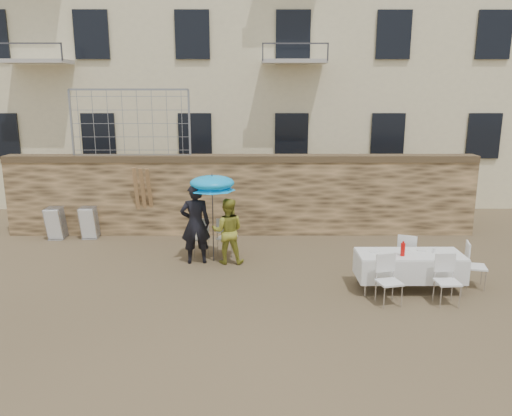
{
  "coord_description": "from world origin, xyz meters",
  "views": [
    {
      "loc": [
        0.36,
        -8.7,
        3.97
      ],
      "look_at": [
        0.4,
        2.2,
        1.4
      ],
      "focal_mm": 35.0,
      "sensor_mm": 36.0,
      "label": 1
    }
  ],
  "objects_px": {
    "couple_chair_left": "(199,236)",
    "chair_stack_left": "(59,221)",
    "table_chair_back": "(407,255)",
    "chair_stack_right": "(91,221)",
    "table_chair_front_left": "(389,281)",
    "table_chair_side": "(476,265)",
    "woman_dress": "(228,231)",
    "umbrella": "(212,186)",
    "couple_chair_right": "(227,236)",
    "man_suit": "(195,224)",
    "soda_bottle": "(403,250)",
    "table_chair_front_right": "(448,281)",
    "banquet_table": "(410,255)"
  },
  "relations": [
    {
      "from": "umbrella",
      "to": "soda_bottle",
      "type": "height_order",
      "value": "umbrella"
    },
    {
      "from": "woman_dress",
      "to": "table_chair_side",
      "type": "xyz_separation_m",
      "value": [
        5.17,
        -1.55,
        -0.3
      ]
    },
    {
      "from": "umbrella",
      "to": "chair_stack_right",
      "type": "bearing_deg",
      "value": 150.2
    },
    {
      "from": "table_chair_front_right",
      "to": "banquet_table",
      "type": "bearing_deg",
      "value": 120.97
    },
    {
      "from": "couple_chair_left",
      "to": "chair_stack_left",
      "type": "height_order",
      "value": "couple_chair_left"
    },
    {
      "from": "banquet_table",
      "to": "chair_stack_right",
      "type": "xyz_separation_m",
      "value": [
        -7.66,
        3.78,
        -0.27
      ]
    },
    {
      "from": "chair_stack_left",
      "to": "soda_bottle",
      "type": "bearing_deg",
      "value": -25.19
    },
    {
      "from": "table_chair_front_right",
      "to": "umbrella",
      "type": "bearing_deg",
      "value": 148.81
    },
    {
      "from": "woman_dress",
      "to": "soda_bottle",
      "type": "bearing_deg",
      "value": 155.37
    },
    {
      "from": "chair_stack_right",
      "to": "table_chair_front_left",
      "type": "bearing_deg",
      "value": -32.7
    },
    {
      "from": "woman_dress",
      "to": "table_chair_front_right",
      "type": "relative_size",
      "value": 1.62
    },
    {
      "from": "couple_chair_right",
      "to": "table_chair_side",
      "type": "xyz_separation_m",
      "value": [
        5.22,
        -2.1,
        0.0
      ]
    },
    {
      "from": "man_suit",
      "to": "couple_chair_right",
      "type": "distance_m",
      "value": 1.01
    },
    {
      "from": "man_suit",
      "to": "table_chair_front_left",
      "type": "bearing_deg",
      "value": 140.07
    },
    {
      "from": "chair_stack_left",
      "to": "table_chair_back",
      "type": "bearing_deg",
      "value": -18.8
    },
    {
      "from": "table_chair_side",
      "to": "chair_stack_left",
      "type": "bearing_deg",
      "value": 82.91
    },
    {
      "from": "table_chair_back",
      "to": "chair_stack_left",
      "type": "bearing_deg",
      "value": 4.55
    },
    {
      "from": "couple_chair_left",
      "to": "banquet_table",
      "type": "height_order",
      "value": "couple_chair_left"
    },
    {
      "from": "table_chair_front_left",
      "to": "chair_stack_left",
      "type": "distance_m",
      "value": 9.16
    },
    {
      "from": "couple_chair_left",
      "to": "table_chair_front_right",
      "type": "relative_size",
      "value": 1.0
    },
    {
      "from": "table_chair_front_left",
      "to": "table_chair_front_right",
      "type": "distance_m",
      "value": 1.1
    },
    {
      "from": "couple_chair_right",
      "to": "soda_bottle",
      "type": "bearing_deg",
      "value": 164.24
    },
    {
      "from": "couple_chair_right",
      "to": "table_chair_back",
      "type": "xyz_separation_m",
      "value": [
        4.02,
        -1.4,
        0.0
      ]
    },
    {
      "from": "woman_dress",
      "to": "table_chair_side",
      "type": "height_order",
      "value": "woman_dress"
    },
    {
      "from": "woman_dress",
      "to": "umbrella",
      "type": "relative_size",
      "value": 0.8
    },
    {
      "from": "table_chair_side",
      "to": "table_chair_front_right",
      "type": "bearing_deg",
      "value": 146.56
    },
    {
      "from": "chair_stack_left",
      "to": "chair_stack_right",
      "type": "relative_size",
      "value": 1.0
    },
    {
      "from": "woman_dress",
      "to": "table_chair_side",
      "type": "relative_size",
      "value": 1.62
    },
    {
      "from": "woman_dress",
      "to": "couple_chair_right",
      "type": "distance_m",
      "value": 0.63
    },
    {
      "from": "umbrella",
      "to": "couple_chair_right",
      "type": "relative_size",
      "value": 2.03
    },
    {
      "from": "table_chair_back",
      "to": "couple_chair_left",
      "type": "bearing_deg",
      "value": 6.79
    },
    {
      "from": "soda_bottle",
      "to": "chair_stack_left",
      "type": "xyz_separation_m",
      "value": [
        -8.36,
        3.93,
        -0.45
      ]
    },
    {
      "from": "banquet_table",
      "to": "chair_stack_right",
      "type": "relative_size",
      "value": 2.28
    },
    {
      "from": "soda_bottle",
      "to": "chair_stack_right",
      "type": "relative_size",
      "value": 0.28
    },
    {
      "from": "woman_dress",
      "to": "chair_stack_left",
      "type": "height_order",
      "value": "woman_dress"
    },
    {
      "from": "chair_stack_left",
      "to": "banquet_table",
      "type": "bearing_deg",
      "value": -23.84
    },
    {
      "from": "man_suit",
      "to": "table_chair_back",
      "type": "relative_size",
      "value": 1.97
    },
    {
      "from": "woman_dress",
      "to": "chair_stack_right",
      "type": "height_order",
      "value": "woman_dress"
    },
    {
      "from": "table_chair_front_left",
      "to": "chair_stack_right",
      "type": "relative_size",
      "value": 1.04
    },
    {
      "from": "banquet_table",
      "to": "table_chair_side",
      "type": "bearing_deg",
      "value": 4.09
    },
    {
      "from": "couple_chair_left",
      "to": "banquet_table",
      "type": "bearing_deg",
      "value": 125.77
    },
    {
      "from": "man_suit",
      "to": "banquet_table",
      "type": "height_order",
      "value": "man_suit"
    },
    {
      "from": "couple_chair_right",
      "to": "chair_stack_right",
      "type": "bearing_deg",
      "value": -5.05
    },
    {
      "from": "man_suit",
      "to": "umbrella",
      "type": "height_order",
      "value": "umbrella"
    },
    {
      "from": "man_suit",
      "to": "couple_chair_left",
      "type": "bearing_deg",
      "value": -98.39
    },
    {
      "from": "couple_chair_left",
      "to": "table_chair_back",
      "type": "bearing_deg",
      "value": 135.21
    },
    {
      "from": "table_chair_side",
      "to": "table_chair_front_left",
      "type": "bearing_deg",
      "value": 126.22
    },
    {
      "from": "man_suit",
      "to": "banquet_table",
      "type": "relative_size",
      "value": 0.9
    },
    {
      "from": "woman_dress",
      "to": "table_chair_back",
      "type": "bearing_deg",
      "value": 170.06
    },
    {
      "from": "table_chair_front_left",
      "to": "table_chair_back",
      "type": "relative_size",
      "value": 1.0
    }
  ]
}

